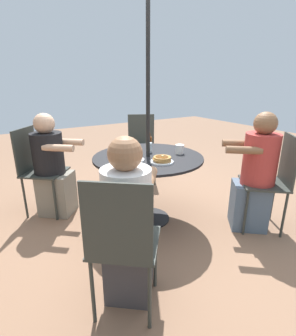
% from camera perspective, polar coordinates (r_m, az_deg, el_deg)
% --- Properties ---
extents(ground_plane, '(12.00, 12.00, 0.00)m').
position_cam_1_polar(ground_plane, '(2.90, 0.00, -10.92)').
color(ground_plane, '#8C664C').
extents(patio_table, '(1.10, 1.10, 0.71)m').
position_cam_1_polar(patio_table, '(2.66, 0.00, -0.05)').
color(patio_table, black).
rests_on(patio_table, ground).
extents(umbrella_pole, '(0.04, 0.04, 2.15)m').
position_cam_1_polar(umbrella_pole, '(2.55, 0.00, 10.58)').
color(umbrella_pole, black).
rests_on(umbrella_pole, ground).
extents(patio_chair_north, '(0.57, 0.57, 0.95)m').
position_cam_1_polar(patio_chair_north, '(3.09, -23.03, 0.50)').
color(patio_chair_north, '#333833').
rests_on(patio_chair_north, ground).
extents(diner_north, '(0.55, 0.57, 1.11)m').
position_cam_1_polar(diner_north, '(3.01, -20.12, -0.24)').
color(diner_north, gray).
rests_on(diner_north, ground).
extents(patio_chair_east, '(0.57, 0.57, 0.95)m').
position_cam_1_polar(patio_chair_east, '(1.59, -5.64, -15.38)').
color(patio_chair_east, '#333833').
rests_on(patio_chair_east, ground).
extents(diner_east, '(0.55, 0.52, 1.14)m').
position_cam_1_polar(diner_east, '(1.74, -4.37, -12.76)').
color(diner_east, '#3D3D42').
rests_on(diner_east, ground).
extents(patio_chair_south, '(0.57, 0.57, 0.95)m').
position_cam_1_polar(patio_chair_south, '(2.79, 25.71, -1.75)').
color(patio_chair_south, '#333833').
rests_on(patio_chair_south, ground).
extents(diner_south, '(0.54, 0.56, 1.16)m').
position_cam_1_polar(diner_south, '(2.74, 22.27, -1.77)').
color(diner_south, slate).
rests_on(diner_south, ground).
extents(patio_chair_west, '(0.55, 0.55, 0.95)m').
position_cam_1_polar(patio_chair_west, '(3.84, -1.40, 5.40)').
color(patio_chair_west, '#333833').
rests_on(patio_chair_west, ground).
extents(pancake_plate_a, '(0.22, 0.22, 0.05)m').
position_cam_1_polar(pancake_plate_a, '(2.48, -3.31, 2.03)').
color(pancake_plate_a, white).
rests_on(pancake_plate_a, patio_table).
extents(pancake_plate_b, '(0.22, 0.22, 0.05)m').
position_cam_1_polar(pancake_plate_b, '(2.73, -5.08, 3.52)').
color(pancake_plate_b, white).
rests_on(pancake_plate_b, patio_table).
extents(pancake_plate_c, '(0.22, 0.22, 0.07)m').
position_cam_1_polar(pancake_plate_c, '(2.41, 3.04, 1.75)').
color(pancake_plate_c, white).
rests_on(pancake_plate_c, patio_table).
extents(syrup_bottle, '(0.08, 0.06, 0.15)m').
position_cam_1_polar(syrup_bottle, '(3.04, 0.29, 5.95)').
color(syrup_bottle, '#602D0F').
rests_on(syrup_bottle, patio_table).
extents(coffee_cup, '(0.09, 0.09, 0.09)m').
position_cam_1_polar(coffee_cup, '(2.73, 6.92, 4.10)').
color(coffee_cup, white).
rests_on(coffee_cup, patio_table).
extents(drinking_glass_a, '(0.06, 0.06, 0.10)m').
position_cam_1_polar(drinking_glass_a, '(2.75, 0.23, 4.48)').
color(drinking_glass_a, silver).
rests_on(drinking_glass_a, patio_table).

